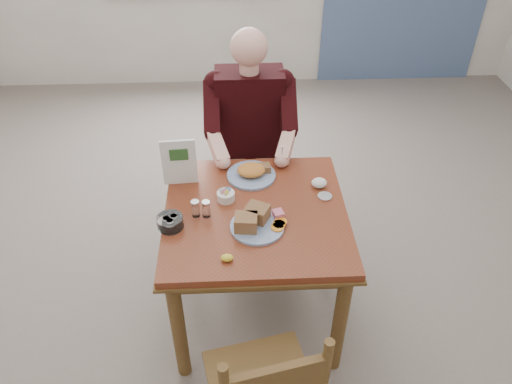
{
  "coord_description": "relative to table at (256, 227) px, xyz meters",
  "views": [
    {
      "loc": [
        -0.09,
        -1.87,
        2.35
      ],
      "look_at": [
        0.0,
        0.0,
        0.87
      ],
      "focal_mm": 35.0,
      "sensor_mm": 36.0,
      "label": 1
    }
  ],
  "objects": [
    {
      "name": "floor",
      "position": [
        0.0,
        0.0,
        -0.64
      ],
      "size": [
        6.0,
        6.0,
        0.0
      ],
      "primitive_type": "plane",
      "color": "#6F6359",
      "rests_on": "ground"
    },
    {
      "name": "lemon_wedge",
      "position": [
        -0.14,
        -0.33,
        0.13
      ],
      "size": [
        0.06,
        0.05,
        0.03
      ],
      "primitive_type": "ellipsoid",
      "rotation": [
        0.0,
        0.0,
        0.21
      ],
      "color": "yellow",
      "rests_on": "table"
    },
    {
      "name": "napkin",
      "position": [
        0.34,
        0.18,
        0.14
      ],
      "size": [
        0.1,
        0.09,
        0.05
      ],
      "primitive_type": "ellipsoid",
      "rotation": [
        0.0,
        0.0,
        -0.4
      ],
      "color": "white",
      "rests_on": "table"
    },
    {
      "name": "metal_dish",
      "position": [
        0.36,
        0.09,
        0.12
      ],
      "size": [
        0.09,
        0.09,
        0.01
      ],
      "primitive_type": "cylinder",
      "rotation": [
        0.0,
        0.0,
        -0.32
      ],
      "color": "silver",
      "rests_on": "table"
    },
    {
      "name": "table",
      "position": [
        0.0,
        0.0,
        0.0
      ],
      "size": [
        0.92,
        0.92,
        0.75
      ],
      "color": "maroon",
      "rests_on": "ground"
    },
    {
      "name": "chair_far",
      "position": [
        0.0,
        0.8,
        -0.16
      ],
      "size": [
        0.42,
        0.42,
        0.95
      ],
      "color": "brown",
      "rests_on": "ground"
    },
    {
      "name": "diner",
      "position": [
        0.0,
        0.71,
        0.17
      ],
      "size": [
        0.53,
        0.56,
        1.39
      ],
      "color": "gray",
      "rests_on": "chair_far"
    },
    {
      "name": "near_plate",
      "position": [
        -0.01,
        -0.11,
        0.14
      ],
      "size": [
        0.31,
        0.31,
        0.09
      ],
      "color": "white",
      "rests_on": "table"
    },
    {
      "name": "far_plate",
      "position": [
        -0.01,
        0.29,
        0.14
      ],
      "size": [
        0.29,
        0.29,
        0.07
      ],
      "color": "white",
      "rests_on": "table"
    },
    {
      "name": "caddy",
      "position": [
        -0.15,
        0.09,
        0.14
      ],
      "size": [
        0.12,
        0.12,
        0.07
      ],
      "color": "white",
      "rests_on": "table"
    },
    {
      "name": "shakers",
      "position": [
        -0.27,
        -0.03,
        0.16
      ],
      "size": [
        0.1,
        0.05,
        0.09
      ],
      "color": "white",
      "rests_on": "table"
    },
    {
      "name": "creamer",
      "position": [
        -0.41,
        -0.1,
        0.14
      ],
      "size": [
        0.14,
        0.14,
        0.06
      ],
      "color": "white",
      "rests_on": "table"
    },
    {
      "name": "menu",
      "position": [
        -0.38,
        0.25,
        0.24
      ],
      "size": [
        0.18,
        0.03,
        0.26
      ],
      "color": "white",
      "rests_on": "table"
    }
  ]
}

